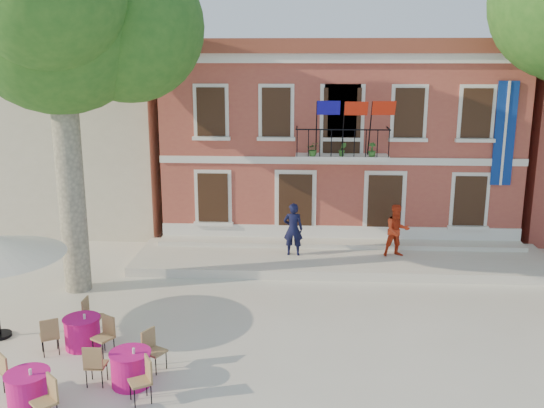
{
  "coord_description": "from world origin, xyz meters",
  "views": [
    {
      "loc": [
        0.74,
        -15.33,
        6.91
      ],
      "look_at": [
        -0.31,
        3.5,
        2.29
      ],
      "focal_mm": 40.0,
      "sensor_mm": 36.0,
      "label": 1
    }
  ],
  "objects_px": {
    "pedestrian_navy": "(293,229)",
    "cafe_table_0": "(131,367)",
    "pedestrian_orange": "(397,231)",
    "cafe_table_2": "(28,389)",
    "cafe_table_1": "(82,331)",
    "plane_tree_west": "(57,18)"
  },
  "relations": [
    {
      "from": "cafe_table_2",
      "to": "cafe_table_0",
      "type": "bearing_deg",
      "value": 28.61
    },
    {
      "from": "pedestrian_navy",
      "to": "cafe_table_2",
      "type": "bearing_deg",
      "value": 64.09
    },
    {
      "from": "pedestrian_orange",
      "to": "cafe_table_1",
      "type": "height_order",
      "value": "pedestrian_orange"
    },
    {
      "from": "cafe_table_0",
      "to": "pedestrian_orange",
      "type": "bearing_deg",
      "value": 50.28
    },
    {
      "from": "plane_tree_west",
      "to": "cafe_table_1",
      "type": "height_order",
      "value": "plane_tree_west"
    },
    {
      "from": "cafe_table_1",
      "to": "cafe_table_2",
      "type": "relative_size",
      "value": 1.11
    },
    {
      "from": "cafe_table_0",
      "to": "cafe_table_2",
      "type": "xyz_separation_m",
      "value": [
        -1.8,
        -0.98,
        -0.01
      ]
    },
    {
      "from": "cafe_table_1",
      "to": "cafe_table_2",
      "type": "bearing_deg",
      "value": -92.93
    },
    {
      "from": "cafe_table_0",
      "to": "cafe_table_2",
      "type": "height_order",
      "value": "same"
    },
    {
      "from": "plane_tree_west",
      "to": "cafe_table_0",
      "type": "distance_m",
      "value": 9.75
    },
    {
      "from": "pedestrian_orange",
      "to": "cafe_table_2",
      "type": "bearing_deg",
      "value": -145.76
    },
    {
      "from": "plane_tree_west",
      "to": "pedestrian_navy",
      "type": "bearing_deg",
      "value": 23.11
    },
    {
      "from": "pedestrian_orange",
      "to": "cafe_table_0",
      "type": "height_order",
      "value": "pedestrian_orange"
    },
    {
      "from": "pedestrian_navy",
      "to": "cafe_table_0",
      "type": "xyz_separation_m",
      "value": [
        -3.3,
        -8.13,
        -0.78
      ]
    },
    {
      "from": "pedestrian_navy",
      "to": "cafe_table_0",
      "type": "height_order",
      "value": "pedestrian_navy"
    },
    {
      "from": "pedestrian_navy",
      "to": "cafe_table_2",
      "type": "height_order",
      "value": "pedestrian_navy"
    },
    {
      "from": "pedestrian_orange",
      "to": "cafe_table_2",
      "type": "xyz_separation_m",
      "value": [
        -8.6,
        -9.17,
        -0.77
      ]
    },
    {
      "from": "cafe_table_0",
      "to": "pedestrian_navy",
      "type": "bearing_deg",
      "value": 67.9
    },
    {
      "from": "pedestrian_navy",
      "to": "cafe_table_2",
      "type": "distance_m",
      "value": 10.48
    },
    {
      "from": "plane_tree_west",
      "to": "pedestrian_orange",
      "type": "xyz_separation_m",
      "value": [
        9.97,
        2.81,
        -6.72
      ]
    },
    {
      "from": "pedestrian_navy",
      "to": "pedestrian_orange",
      "type": "distance_m",
      "value": 3.5
    },
    {
      "from": "pedestrian_navy",
      "to": "pedestrian_orange",
      "type": "relative_size",
      "value": 1.01
    }
  ]
}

